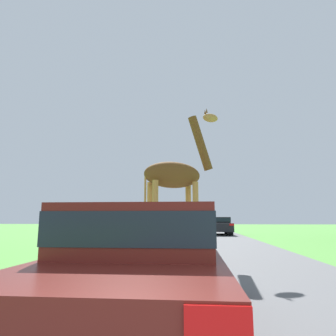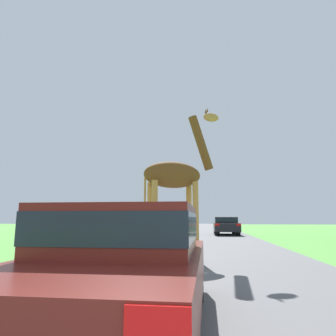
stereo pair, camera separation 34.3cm
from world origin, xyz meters
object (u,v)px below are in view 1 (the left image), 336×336
Objects in this scene: car_lead_maroon at (143,263)px; car_queue_left at (157,229)px; giraffe_near_road at (176,180)px; car_queue_right at (219,225)px.

car_queue_left is (-1.51, 13.31, -0.01)m from car_lead_maroon.
car_lead_maroon is 13.39m from car_queue_left.
giraffe_near_road is 1.17× the size of car_lead_maroon.
car_queue_right is at bearing 83.47° from car_lead_maroon.
car_queue_right reaches higher than car_queue_left.
car_queue_left is (-4.07, -9.02, -0.05)m from car_queue_right.
giraffe_near_road is at bearing -78.31° from car_queue_left.
giraffe_near_road is 1.05× the size of car_queue_right.
car_lead_maroon is at bearing -83.51° from car_queue_left.
car_queue_left is at bearing -114.29° from car_queue_right.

